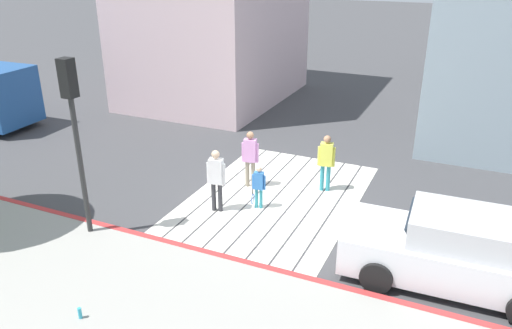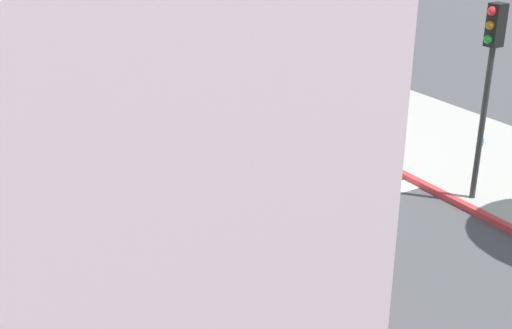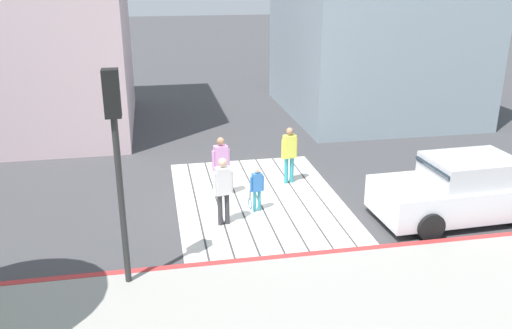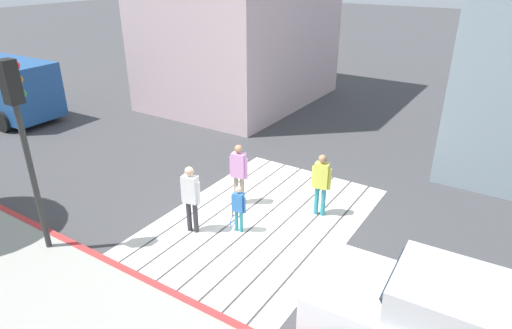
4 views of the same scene
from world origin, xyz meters
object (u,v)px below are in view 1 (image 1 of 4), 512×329
(pedestrian_adult_trailing, at_px, (250,155))
(pedestrian_child_with_racket, at_px, (258,185))
(pedestrian_adult_side, at_px, (216,176))
(car_parked_near_curb, at_px, (454,251))
(water_bottle, at_px, (80,313))
(pedestrian_adult_lead, at_px, (326,159))
(traffic_light_corner, at_px, (74,113))

(pedestrian_adult_trailing, bearing_deg, pedestrian_child_with_racket, -145.89)
(pedestrian_adult_side, bearing_deg, pedestrian_adult_trailing, -5.81)
(car_parked_near_curb, xyz_separation_m, pedestrian_adult_side, (0.73, 5.81, 0.25))
(water_bottle, bearing_deg, pedestrian_adult_trailing, -3.34)
(water_bottle, height_order, pedestrian_adult_lead, pedestrian_adult_lead)
(pedestrian_adult_lead, distance_m, pedestrian_adult_trailing, 2.13)
(water_bottle, bearing_deg, traffic_light_corner, 37.94)
(car_parked_near_curb, relative_size, traffic_light_corner, 1.03)
(water_bottle, bearing_deg, pedestrian_adult_side, -2.48)
(traffic_light_corner, relative_size, water_bottle, 19.27)
(water_bottle, relative_size, pedestrian_adult_lead, 0.13)
(car_parked_near_curb, height_order, traffic_light_corner, traffic_light_corner)
(water_bottle, bearing_deg, pedestrian_adult_lead, -18.62)
(car_parked_near_curb, bearing_deg, water_bottle, 124.32)
(traffic_light_corner, height_order, water_bottle, traffic_light_corner)
(pedestrian_adult_lead, xyz_separation_m, pedestrian_adult_trailing, (-0.63, 2.03, 0.01))
(pedestrian_adult_lead, bearing_deg, water_bottle, 161.38)
(pedestrian_adult_lead, distance_m, pedestrian_adult_side, 3.20)
(car_parked_near_curb, xyz_separation_m, pedestrian_adult_trailing, (2.41, 5.64, 0.24))
(pedestrian_adult_trailing, distance_m, pedestrian_child_with_racket, 1.37)
(traffic_light_corner, distance_m, pedestrian_child_with_racket, 4.86)
(car_parked_near_curb, xyz_separation_m, pedestrian_child_with_racket, (1.31, 4.90, -0.06))
(water_bottle, height_order, pedestrian_adult_trailing, pedestrian_adult_trailing)
(pedestrian_child_with_racket, bearing_deg, water_bottle, 168.26)
(pedestrian_adult_lead, bearing_deg, pedestrian_adult_trailing, 107.27)
(car_parked_near_curb, height_order, pedestrian_adult_trailing, pedestrian_adult_trailing)
(traffic_light_corner, relative_size, pedestrian_adult_side, 2.50)
(traffic_light_corner, xyz_separation_m, pedestrian_adult_side, (2.31, -2.18, -2.05))
(traffic_light_corner, height_order, pedestrian_child_with_racket, traffic_light_corner)
(water_bottle, distance_m, pedestrian_adult_side, 4.90)
(pedestrian_adult_lead, xyz_separation_m, pedestrian_adult_side, (-2.32, 2.20, 0.02))
(pedestrian_adult_lead, bearing_deg, car_parked_near_curb, -130.14)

